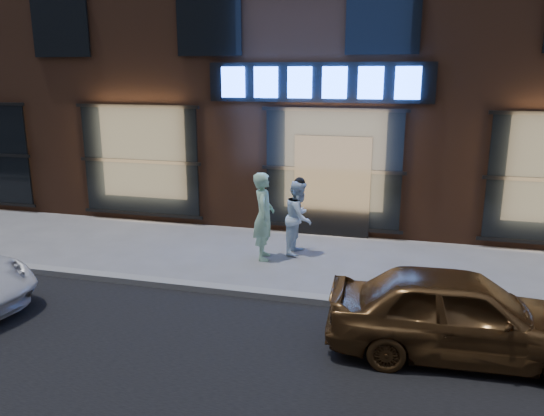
{
  "coord_description": "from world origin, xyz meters",
  "views": [
    {
      "loc": [
        1.75,
        -8.29,
        3.82
      ],
      "look_at": [
        -0.86,
        1.6,
        1.2
      ],
      "focal_mm": 35.0,
      "sensor_mm": 36.0,
      "label": 1
    }
  ],
  "objects": [
    {
      "name": "ground",
      "position": [
        0.0,
        0.0,
        0.0
      ],
      "size": [
        90.0,
        90.0,
        0.0
      ],
      "primitive_type": "plane",
      "color": "slate",
      "rests_on": "ground"
    },
    {
      "name": "curb",
      "position": [
        0.0,
        0.0,
        0.06
      ],
      "size": [
        60.0,
        0.25,
        0.12
      ],
      "primitive_type": "cube",
      "color": "gray",
      "rests_on": "ground"
    },
    {
      "name": "storefront_building",
      "position": [
        -0.0,
        7.99,
        5.15
      ],
      "size": [
        30.2,
        8.28,
        10.3
      ],
      "color": "#54301E",
      "rests_on": "ground"
    },
    {
      "name": "man_bowtie",
      "position": [
        -1.12,
        1.94,
        0.92
      ],
      "size": [
        0.58,
        0.75,
        1.85
      ],
      "primitive_type": "imported",
      "rotation": [
        0.0,
        0.0,
        1.79
      ],
      "color": "#9FD1B8",
      "rests_on": "ground"
    },
    {
      "name": "man_cap",
      "position": [
        -0.48,
        2.47,
        0.8
      ],
      "size": [
        0.67,
        0.83,
        1.61
      ],
      "primitive_type": "imported",
      "rotation": [
        0.0,
        0.0,
        1.49
      ],
      "color": "white",
      "rests_on": "ground"
    },
    {
      "name": "gold_sedan",
      "position": [
        2.55,
        -1.2,
        0.62
      ],
      "size": [
        3.69,
        1.64,
        1.23
      ],
      "primitive_type": "imported",
      "rotation": [
        0.0,
        0.0,
        1.62
      ],
      "color": "brown",
      "rests_on": "ground"
    }
  ]
}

